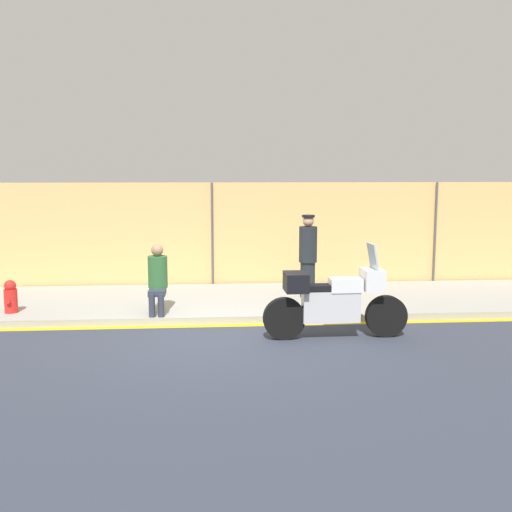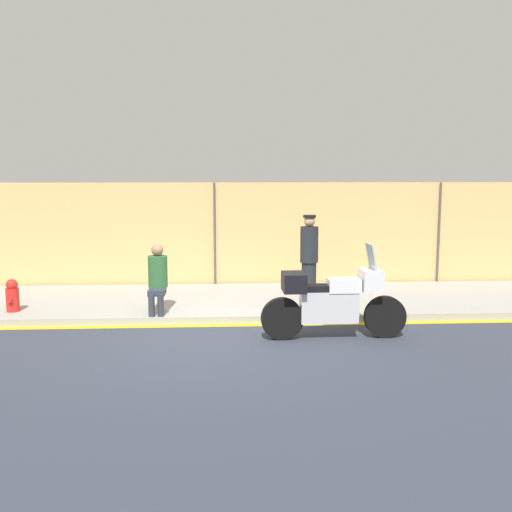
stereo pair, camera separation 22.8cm
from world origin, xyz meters
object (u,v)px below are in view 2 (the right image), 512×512
Objects in this scene: motorcycle at (333,300)px; officer_standing at (309,255)px; person_seated_on_curb at (157,275)px; fire_hydrant at (12,296)px.

motorcycle is 1.40× the size of officer_standing.
person_seated_on_curb is 2.71m from fire_hydrant.
person_seated_on_curb is 2.08× the size of fire_hydrant.
officer_standing is at bearing 89.14° from motorcycle.
motorcycle is 5.87m from fire_hydrant.
person_seated_on_curb is (-2.95, 1.45, 0.20)m from motorcycle.
fire_hydrant is at bearing 175.70° from person_seated_on_curb.
officer_standing is 5.73m from fire_hydrant.
officer_standing is 1.35× the size of person_seated_on_curb.
motorcycle is 2.63m from officer_standing.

